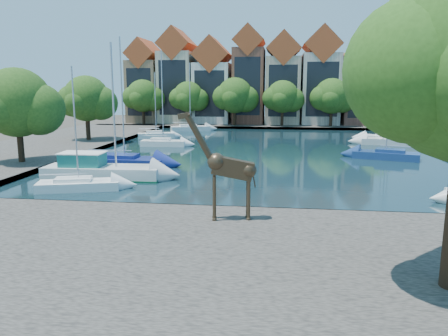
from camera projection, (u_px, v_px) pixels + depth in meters
The scene contains 30 objects.
ground at pixel (248, 215), 24.49m from camera, with size 160.00×160.00×0.00m, color #38332B.
water_basin at pixel (264, 151), 47.87m from camera, with size 38.00×50.00×0.08m, color black.
near_quay at pixel (236, 259), 17.62m from camera, with size 50.00×14.00×0.50m, color #55514A.
far_quay at pixel (271, 124), 79.01m from camera, with size 60.00×16.00×0.50m, color #55514A.
left_quay at pixel (50, 145), 50.94m from camera, with size 14.00×52.00×0.50m, color #55514A.
townhouse_west_end at pixel (146, 84), 80.54m from camera, with size 5.44×9.18×14.93m.
townhouse_west_mid at pixel (178, 79), 79.63m from camera, with size 5.94×9.18×16.79m.
townhouse_west_inner at pixel (213, 84), 78.99m from camera, with size 6.43×9.18×15.15m.
townhouse_center at pixel (249, 79), 77.99m from camera, with size 5.44×9.18×16.93m.
townhouse_east_inner at pixel (283, 82), 77.36m from camera, with size 5.94×9.18×15.79m.
townhouse_east_mid at pixel (320, 80), 76.48m from camera, with size 6.43×9.18×16.65m.
townhouse_east_end at pixel (358, 86), 75.86m from camera, with size 5.44×9.18×14.43m.
far_tree_far_west at pixel (143, 97), 75.46m from camera, with size 7.28×5.60×7.68m.
far_tree_west at pixel (189, 98), 74.48m from camera, with size 6.76×5.20×7.36m.
far_tree_mid_west at pixel (235, 97), 73.44m from camera, with size 7.80×6.00×8.00m.
far_tree_mid_east at pixel (283, 98), 72.48m from camera, with size 7.02×5.40×7.52m.
far_tree_east at pixel (332, 97), 71.46m from camera, with size 7.54×5.80×7.84m.
far_tree_far_east at pixel (383, 98), 70.49m from camera, with size 6.76×5.20×7.36m.
side_tree_left_near at pixel (18, 105), 37.76m from camera, with size 7.80×6.00×8.20m.
side_tree_left_far at pixel (87, 100), 53.49m from camera, with size 7.28×5.60×7.88m.
giraffe_statue at pixel (226, 168), 21.63m from camera, with size 3.77×1.05×5.40m.
motorsailer at pixel (99, 169), 33.56m from camera, with size 9.04×2.97×10.18m.
sailboat_left_a at pixel (79, 183), 30.00m from camera, with size 5.77×3.38×8.33m.
sailboat_left_b at pixel (125, 160), 38.82m from camera, with size 7.30×2.69×11.14m.
sailboat_left_c at pixel (163, 141), 51.66m from camera, with size 5.33×2.09×10.90m.
sailboat_left_d at pixel (156, 134), 59.24m from camera, with size 5.18×3.18×8.76m.
sailboat_left_e at pixel (190, 127), 68.78m from camera, with size 6.43×4.18×10.51m.
sailboat_right_b at pixel (386, 153), 42.57m from camera, with size 6.50×3.93×12.48m.
sailboat_right_c at pixel (390, 140), 53.15m from camera, with size 7.01×2.87×9.77m.
sailboat_right_d at pixel (383, 137), 56.48m from camera, with size 6.01×3.98×8.03m.
Camera 1 is at (1.64, -23.55, 7.16)m, focal length 35.00 mm.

